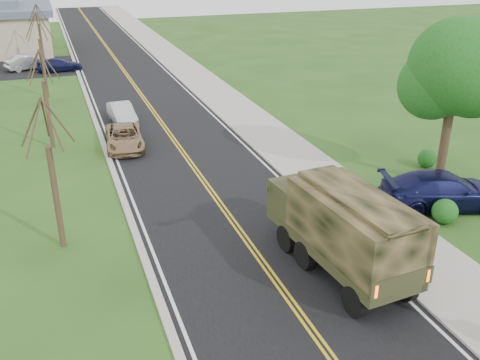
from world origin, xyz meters
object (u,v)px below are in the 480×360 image
suv_champagne (124,137)px  pickup_navy (444,190)px  military_truck (343,225)px  sedan_silver (122,113)px

suv_champagne → pickup_navy: 17.75m
military_truck → pickup_navy: 7.73m
military_truck → sedan_silver: military_truck is taller
suv_champagne → pickup_navy: bearing=-40.4°
pickup_navy → military_truck: bearing=129.2°
sedan_silver → pickup_navy: size_ratio=0.69×
military_truck → suv_champagne: bearing=103.7°
suv_champagne → military_truck: bearing=-65.8°
sedan_silver → pickup_navy: 21.19m
military_truck → suv_champagne: size_ratio=1.53×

